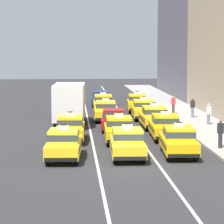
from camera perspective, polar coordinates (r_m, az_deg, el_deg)
ground_plane at (r=30.12m, az=1.58°, el=-5.26°), size 160.00×160.00×0.00m
lane_stripe_left_center at (r=49.74m, az=-2.46°, el=-0.57°), size 0.14×80.00×0.01m
lane_stripe_center_right at (r=49.92m, az=1.21°, el=-0.54°), size 0.14×80.00×0.01m
sidewalk_curb at (r=45.87m, az=8.76°, el=-1.16°), size 4.00×90.00×0.15m
taxi_left_nearest at (r=31.43m, az=-4.82°, el=-3.16°), size 2.06×4.65×1.96m
taxi_left_second at (r=37.46m, az=-4.17°, el=-1.58°), size 1.95×4.61×1.96m
box_truck_left_third at (r=45.11m, az=-4.23°, el=0.95°), size 2.55×7.06×3.27m
taxi_left_fourth at (r=52.84m, az=-4.42°, el=0.78°), size 1.90×4.59×1.96m
taxi_center_nearest at (r=31.66m, az=1.53°, el=-3.06°), size 1.95×4.61×1.96m
taxi_center_second at (r=36.95m, az=0.68°, el=-1.68°), size 1.94×4.61×1.96m
sedan_center_third at (r=42.15m, az=0.17°, el=-0.70°), size 2.08×4.42×1.58m
taxi_center_fourth at (r=47.54m, az=-0.64°, el=0.16°), size 2.02×4.64×1.96m
taxi_center_fifth at (r=53.69m, az=-0.89°, el=0.89°), size 1.93×4.60×1.96m
sedan_center_sixth at (r=59.23m, az=-1.17°, el=1.39°), size 2.00×4.39×1.58m
taxi_right_nearest at (r=32.57m, az=6.64°, el=-2.83°), size 2.05×4.65×1.96m
taxi_right_second at (r=38.36m, az=5.28°, el=-1.40°), size 1.99×4.63×1.96m
taxi_right_third at (r=43.44m, az=4.18°, el=-0.46°), size 1.86×4.58×1.96m
taxi_right_fourth at (r=48.66m, az=3.14°, el=0.30°), size 2.02×4.64×1.96m
taxi_right_fifth at (r=54.31m, az=2.52°, el=0.95°), size 2.11×4.67×1.96m
pedestrian_mid_block at (r=51.64m, az=6.13°, el=0.73°), size 0.36×0.24×1.61m
pedestrian_by_storefront at (r=49.11m, az=8.03°, el=0.43°), size 0.36×0.24×1.65m
pedestrian_trailing at (r=34.56m, az=10.75°, el=-2.13°), size 0.36×0.24×1.71m
pedestrian_far_corner at (r=44.86m, az=9.59°, el=-0.18°), size 0.36×0.24×1.63m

